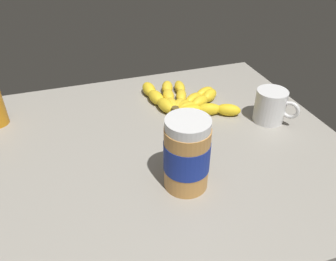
% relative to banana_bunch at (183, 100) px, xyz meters
% --- Properties ---
extents(ground_plane, '(0.93, 0.78, 0.05)m').
position_rel_banana_bunch_xyz_m(ground_plane, '(0.13, 0.17, -0.04)').
color(ground_plane, gray).
extents(banana_bunch, '(0.24, 0.25, 0.04)m').
position_rel_banana_bunch_xyz_m(banana_bunch, '(0.00, 0.00, 0.00)').
color(banana_bunch, yellow).
rests_on(banana_bunch, ground_plane).
extents(peanut_butter_jar, '(0.09, 0.09, 0.16)m').
position_rel_banana_bunch_xyz_m(peanut_butter_jar, '(0.11, 0.31, 0.06)').
color(peanut_butter_jar, '#BF8442').
rests_on(peanut_butter_jar, ground_plane).
extents(coffee_mug, '(0.09, 0.10, 0.09)m').
position_rel_banana_bunch_xyz_m(coffee_mug, '(-0.19, 0.15, 0.03)').
color(coffee_mug, silver).
rests_on(coffee_mug, ground_plane).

